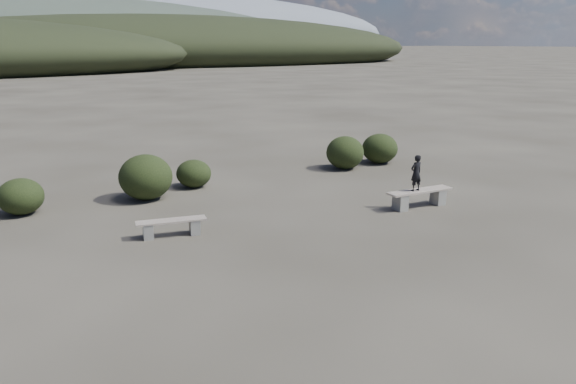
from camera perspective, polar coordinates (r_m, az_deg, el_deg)
ground at (r=10.85m, az=9.74°, el=-9.74°), size 1200.00×1200.00×0.00m
bench_left at (r=13.69m, az=-11.75°, el=-3.42°), size 1.69×0.68×0.41m
bench_right at (r=16.18m, az=13.23°, el=-0.47°), size 2.02×0.55×0.50m
seated_person at (r=15.90m, az=12.89°, el=1.90°), size 0.37×0.25×1.01m
shrub_a at (r=16.69m, az=-25.52°, el=-0.41°), size 1.20×1.20×0.98m
shrub_b at (r=17.00m, az=-14.26°, el=1.48°), size 1.56×1.56×1.34m
shrub_c at (r=18.17m, az=-9.55°, el=1.86°), size 1.11×1.11×0.89m
shrub_d at (r=20.65m, az=5.82°, el=4.01°), size 1.38×1.38×1.20m
shrub_e at (r=21.83m, az=9.32°, el=4.39°), size 1.36×1.36×1.13m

